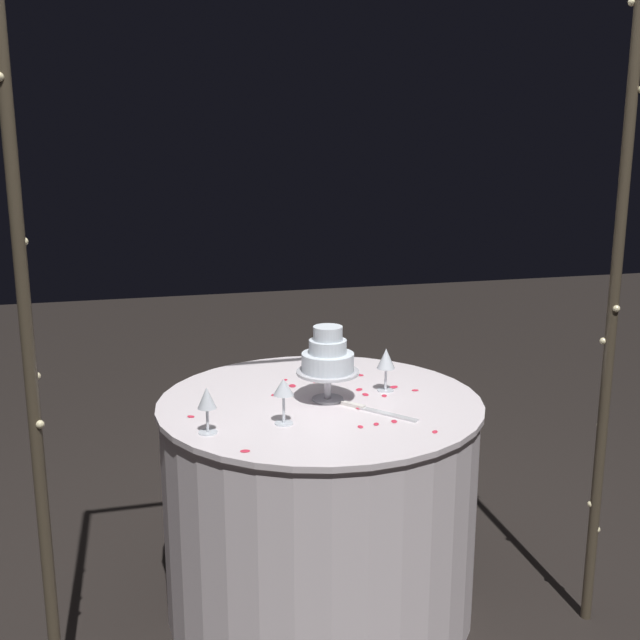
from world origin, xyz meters
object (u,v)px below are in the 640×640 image
wine_glass_1 (207,400)px  wine_glass_0 (283,389)px  main_table (320,504)px  cake_knife (374,410)px  wine_glass_2 (386,360)px  decorative_arch (350,201)px  tiered_cake (328,358)px

wine_glass_1 → wine_glass_0: bearing=-176.0°
main_table → cake_knife: 0.46m
wine_glass_2 → cake_knife: wine_glass_2 is taller
cake_knife → main_table: bearing=-48.1°
decorative_arch → wine_glass_2: (-0.26, -0.38, -0.60)m
wine_glass_0 → cake_knife: bearing=-173.8°
tiered_cake → wine_glass_1: tiered_cake is taller
wine_glass_0 → wine_glass_1: (0.25, 0.02, -0.01)m
decorative_arch → tiered_cake: decorative_arch is taller
main_table → cake_knife: bearing=131.9°
wine_glass_2 → tiered_cake: bearing=11.4°
decorative_arch → main_table: size_ratio=2.09×
tiered_cake → cake_knife: (-0.12, 0.15, -0.15)m
wine_glass_0 → wine_glass_2: wine_glass_2 is taller
main_table → tiered_cake: 0.55m
wine_glass_0 → cake_knife: wine_glass_0 is taller
wine_glass_2 → cake_knife: bearing=60.5°
decorative_arch → tiered_cake: size_ratio=8.95×
wine_glass_0 → wine_glass_2: size_ratio=0.96×
tiered_cake → wine_glass_0: tiered_cake is taller
tiered_cake → wine_glass_1: size_ratio=1.79×
tiered_cake → wine_glass_1: 0.49m
decorative_arch → cake_knife: 0.75m
main_table → tiered_cake: (-0.03, 0.01, 0.55)m
decorative_arch → wine_glass_1: (0.42, -0.13, -0.61)m
main_table → wine_glass_1: 0.69m
decorative_arch → wine_glass_0: size_ratio=15.64×
cake_knife → wine_glass_2: bearing=-119.5°
decorative_arch → main_table: 1.17m
wine_glass_1 → tiered_cake: bearing=-155.4°
wine_glass_1 → wine_glass_2: (-0.68, -0.25, 0.01)m
tiered_cake → cake_knife: tiered_cake is taller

